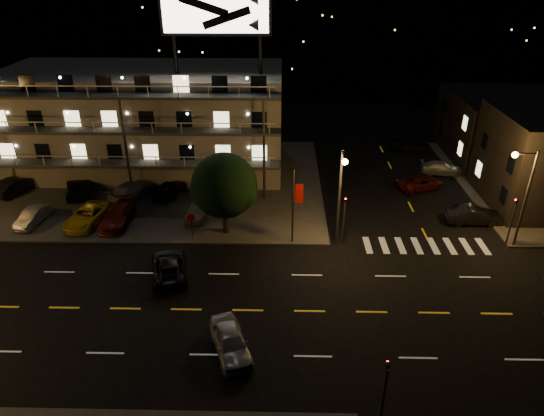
{
  "coord_description": "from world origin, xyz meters",
  "views": [
    {
      "loc": [
        4.1,
        -24.77,
        20.31
      ],
      "look_at": [
        3.4,
        8.0,
        3.35
      ],
      "focal_mm": 32.0,
      "sensor_mm": 36.0,
      "label": 1
    }
  ],
  "objects_px": {
    "lot_car_7": "(132,190)",
    "side_car_0": "(474,215)",
    "lot_car_4": "(197,210)",
    "road_car_west": "(169,266)",
    "tree": "(224,187)",
    "road_car_east": "(230,341)",
    "lot_car_2": "(87,216)"
  },
  "relations": [
    {
      "from": "side_car_0",
      "to": "road_car_west",
      "type": "xyz_separation_m",
      "value": [
        -24.41,
        -8.11,
        -0.05
      ]
    },
    {
      "from": "lot_car_2",
      "to": "road_car_east",
      "type": "bearing_deg",
      "value": -38.59
    },
    {
      "from": "tree",
      "to": "lot_car_2",
      "type": "height_order",
      "value": "tree"
    },
    {
      "from": "road_car_east",
      "to": "tree",
      "type": "bearing_deg",
      "value": 77.86
    },
    {
      "from": "lot_car_7",
      "to": "road_car_east",
      "type": "bearing_deg",
      "value": 143.46
    },
    {
      "from": "lot_car_7",
      "to": "side_car_0",
      "type": "xyz_separation_m",
      "value": [
        30.51,
        -4.14,
        -0.15
      ]
    },
    {
      "from": "side_car_0",
      "to": "road_car_east",
      "type": "bearing_deg",
      "value": 129.53
    },
    {
      "from": "tree",
      "to": "lot_car_2",
      "type": "xyz_separation_m",
      "value": [
        -11.86,
        1.22,
        -3.36
      ]
    },
    {
      "from": "tree",
      "to": "road_car_east",
      "type": "bearing_deg",
      "value": -82.74
    },
    {
      "from": "tree",
      "to": "road_car_east",
      "type": "relative_size",
      "value": 1.53
    },
    {
      "from": "lot_car_2",
      "to": "road_car_east",
      "type": "xyz_separation_m",
      "value": [
        13.58,
        -14.72,
        -0.09
      ]
    },
    {
      "from": "lot_car_2",
      "to": "lot_car_4",
      "type": "relative_size",
      "value": 1.32
    },
    {
      "from": "lot_car_4",
      "to": "road_car_west",
      "type": "relative_size",
      "value": 0.75
    },
    {
      "from": "lot_car_4",
      "to": "side_car_0",
      "type": "bearing_deg",
      "value": 4.35
    },
    {
      "from": "lot_car_7",
      "to": "road_car_east",
      "type": "distance_m",
      "value": 22.8
    },
    {
      "from": "road_car_east",
      "to": "lot_car_2",
      "type": "bearing_deg",
      "value": 113.3
    },
    {
      "from": "lot_car_4",
      "to": "road_car_west",
      "type": "xyz_separation_m",
      "value": [
        -0.61,
        -8.44,
        -0.09
      ]
    },
    {
      "from": "road_car_west",
      "to": "lot_car_7",
      "type": "bearing_deg",
      "value": -76.92
    },
    {
      "from": "lot_car_7",
      "to": "road_car_west",
      "type": "xyz_separation_m",
      "value": [
        6.11,
        -12.25,
        -0.2
      ]
    },
    {
      "from": "lot_car_2",
      "to": "lot_car_7",
      "type": "height_order",
      "value": "lot_car_7"
    },
    {
      "from": "lot_car_2",
      "to": "lot_car_4",
      "type": "height_order",
      "value": "lot_car_2"
    },
    {
      "from": "lot_car_2",
      "to": "road_car_west",
      "type": "bearing_deg",
      "value": -31.42
    },
    {
      "from": "lot_car_4",
      "to": "side_car_0",
      "type": "xyz_separation_m",
      "value": [
        23.8,
        -0.33,
        -0.04
      ]
    },
    {
      "from": "lot_car_4",
      "to": "lot_car_7",
      "type": "relative_size",
      "value": 0.73
    },
    {
      "from": "tree",
      "to": "road_car_west",
      "type": "relative_size",
      "value": 1.32
    },
    {
      "from": "lot_car_4",
      "to": "road_car_east",
      "type": "relative_size",
      "value": 0.86
    },
    {
      "from": "tree",
      "to": "lot_car_7",
      "type": "bearing_deg",
      "value": 146.34
    },
    {
      "from": "lot_car_4",
      "to": "lot_car_7",
      "type": "xyz_separation_m",
      "value": [
        -6.72,
        3.81,
        0.11
      ]
    },
    {
      "from": "lot_car_7",
      "to": "road_car_west",
      "type": "distance_m",
      "value": 13.69
    },
    {
      "from": "lot_car_2",
      "to": "lot_car_7",
      "type": "distance_m",
      "value": 5.63
    },
    {
      "from": "lot_car_7",
      "to": "road_car_west",
      "type": "height_order",
      "value": "lot_car_7"
    },
    {
      "from": "lot_car_4",
      "to": "road_car_west",
      "type": "distance_m",
      "value": 8.46
    }
  ]
}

